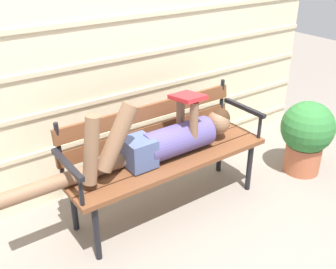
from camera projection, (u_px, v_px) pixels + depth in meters
ground_plane at (180, 218)px, 3.06m from camera, size 12.00×12.00×0.00m
house_siding at (120, 38)px, 3.09m from camera, size 4.22×0.08×2.45m
park_bench at (163, 149)px, 3.00m from camera, size 1.59×0.49×0.85m
reclining_person at (160, 141)px, 2.86m from camera, size 1.79×0.25×0.54m
potted_plant at (307, 134)px, 3.51m from camera, size 0.46×0.46×0.67m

